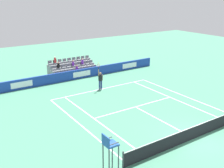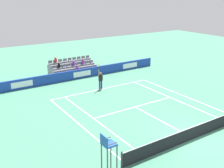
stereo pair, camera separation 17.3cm
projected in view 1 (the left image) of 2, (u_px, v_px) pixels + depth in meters
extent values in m
plane|color=#47896B|center=(194.00, 138.00, 18.39)|extent=(80.00, 80.00, 0.00)
cube|color=white|center=(102.00, 89.00, 27.77)|extent=(10.97, 0.10, 0.01)
cube|color=white|center=(135.00, 107.00, 23.44)|extent=(8.23, 0.10, 0.01)
cube|color=white|center=(161.00, 121.00, 20.91)|extent=(0.10, 6.40, 0.01)
cube|color=white|center=(97.00, 121.00, 20.92)|extent=(0.10, 11.89, 0.01)
cube|color=white|center=(173.00, 99.00, 25.24)|extent=(0.10, 11.89, 0.01)
cube|color=white|center=(81.00, 125.00, 20.20)|extent=(0.10, 11.89, 0.01)
cube|color=white|center=(184.00, 96.00, 25.96)|extent=(0.10, 11.89, 0.01)
cube|color=white|center=(102.00, 89.00, 27.69)|extent=(0.10, 0.20, 0.01)
cube|color=#193899|center=(81.00, 74.00, 31.10)|extent=(20.41, 0.20, 1.07)
cube|color=white|center=(130.00, 65.00, 34.58)|extent=(2.18, 0.01, 0.60)
cube|color=white|center=(82.00, 74.00, 31.02)|extent=(2.18, 0.01, 0.60)
cube|color=white|center=(22.00, 84.00, 27.45)|extent=(2.18, 0.01, 0.60)
cylinder|color=#33383D|center=(123.00, 160.00, 15.10)|extent=(0.10, 0.10, 1.07)
cube|color=black|center=(195.00, 132.00, 18.24)|extent=(11.77, 0.02, 0.92)
cube|color=white|center=(196.00, 126.00, 18.09)|extent=(11.77, 0.04, 0.04)
cylinder|color=navy|center=(101.00, 85.00, 27.66)|extent=(0.16, 0.16, 0.90)
cylinder|color=navy|center=(100.00, 85.00, 27.50)|extent=(0.16, 0.16, 0.90)
cube|color=white|center=(101.00, 88.00, 27.79)|extent=(0.17, 0.28, 0.08)
cube|color=white|center=(100.00, 89.00, 27.63)|extent=(0.17, 0.28, 0.08)
cube|color=black|center=(100.00, 78.00, 27.34)|extent=(0.28, 0.39, 0.60)
sphere|color=#9E7251|center=(100.00, 73.00, 27.19)|extent=(0.24, 0.24, 0.24)
cylinder|color=#9E7251|center=(99.00, 72.00, 27.00)|extent=(0.09, 0.09, 0.62)
cylinder|color=#9E7251|center=(102.00, 77.00, 27.44)|extent=(0.09, 0.09, 0.56)
cylinder|color=black|center=(99.00, 68.00, 26.85)|extent=(0.04, 0.04, 0.28)
torus|color=red|center=(98.00, 65.00, 26.76)|extent=(0.09, 0.31, 0.31)
sphere|color=#D1E533|center=(98.00, 63.00, 26.67)|extent=(0.07, 0.07, 0.07)
cylinder|color=#474C54|center=(112.00, 154.00, 15.09)|extent=(0.07, 0.07, 1.71)
cylinder|color=#474C54|center=(118.00, 159.00, 14.61)|extent=(0.07, 0.07, 1.71)
cylinder|color=#474C54|center=(103.00, 158.00, 14.77)|extent=(0.07, 0.07, 1.71)
cylinder|color=#474C54|center=(109.00, 163.00, 14.30)|extent=(0.07, 0.07, 1.71)
cube|color=#23519E|center=(111.00, 144.00, 14.40)|extent=(0.70, 0.70, 0.08)
cube|color=#23519E|center=(106.00, 140.00, 14.14)|extent=(0.06, 0.70, 0.55)
cube|color=#474C54|center=(107.00, 138.00, 14.60)|extent=(0.56, 0.05, 0.04)
cube|color=#474C54|center=(114.00, 144.00, 14.09)|extent=(0.56, 0.05, 0.04)
cube|color=gray|center=(77.00, 74.00, 32.06)|extent=(5.58, 0.95, 0.42)
cube|color=slate|center=(95.00, 68.00, 33.26)|extent=(0.48, 0.44, 0.20)
cube|color=slate|center=(95.00, 66.00, 33.33)|extent=(0.48, 0.04, 0.30)
cube|color=slate|center=(91.00, 69.00, 32.93)|extent=(0.48, 0.44, 0.20)
cube|color=slate|center=(90.00, 67.00, 33.01)|extent=(0.48, 0.04, 0.30)
cube|color=slate|center=(87.00, 70.00, 32.61)|extent=(0.48, 0.44, 0.20)
cube|color=slate|center=(86.00, 68.00, 32.68)|extent=(0.48, 0.04, 0.30)
cube|color=slate|center=(82.00, 71.00, 32.28)|extent=(0.48, 0.44, 0.20)
cube|color=slate|center=(81.00, 68.00, 32.36)|extent=(0.48, 0.04, 0.30)
cube|color=slate|center=(77.00, 72.00, 31.96)|extent=(0.48, 0.44, 0.20)
cube|color=slate|center=(76.00, 69.00, 32.03)|extent=(0.48, 0.04, 0.30)
cube|color=slate|center=(72.00, 72.00, 31.63)|extent=(0.48, 0.44, 0.20)
cube|color=slate|center=(72.00, 70.00, 31.71)|extent=(0.48, 0.04, 0.30)
cube|color=slate|center=(67.00, 73.00, 31.31)|extent=(0.48, 0.44, 0.20)
cube|color=slate|center=(67.00, 71.00, 31.38)|extent=(0.48, 0.04, 0.30)
cube|color=slate|center=(62.00, 74.00, 30.98)|extent=(0.48, 0.44, 0.20)
cube|color=slate|center=(62.00, 72.00, 31.06)|extent=(0.48, 0.04, 0.30)
cube|color=slate|center=(57.00, 75.00, 30.65)|extent=(0.48, 0.44, 0.20)
cube|color=slate|center=(57.00, 72.00, 30.73)|extent=(0.48, 0.04, 0.30)
cube|color=gray|center=(74.00, 71.00, 32.74)|extent=(5.58, 0.95, 0.84)
cube|color=slate|center=(92.00, 64.00, 33.87)|extent=(0.48, 0.44, 0.20)
cube|color=slate|center=(91.00, 61.00, 33.95)|extent=(0.48, 0.04, 0.30)
cube|color=slate|center=(87.00, 64.00, 33.55)|extent=(0.48, 0.44, 0.20)
cube|color=slate|center=(86.00, 62.00, 33.62)|extent=(0.48, 0.04, 0.30)
cube|color=slate|center=(83.00, 65.00, 33.22)|extent=(0.48, 0.44, 0.20)
cube|color=slate|center=(82.00, 63.00, 33.30)|extent=(0.48, 0.04, 0.30)
cube|color=slate|center=(78.00, 66.00, 32.90)|extent=(0.48, 0.44, 0.20)
cube|color=slate|center=(77.00, 63.00, 32.97)|extent=(0.48, 0.04, 0.30)
cube|color=slate|center=(73.00, 66.00, 32.57)|extent=(0.48, 0.44, 0.20)
cube|color=slate|center=(73.00, 64.00, 32.65)|extent=(0.48, 0.04, 0.30)
cube|color=slate|center=(69.00, 67.00, 32.25)|extent=(0.48, 0.44, 0.20)
cube|color=slate|center=(68.00, 65.00, 32.32)|extent=(0.48, 0.04, 0.30)
cube|color=slate|center=(64.00, 68.00, 31.92)|extent=(0.48, 0.44, 0.20)
cube|color=slate|center=(63.00, 65.00, 32.00)|extent=(0.48, 0.04, 0.30)
cube|color=slate|center=(59.00, 69.00, 31.60)|extent=(0.48, 0.44, 0.20)
cube|color=slate|center=(58.00, 66.00, 31.67)|extent=(0.48, 0.04, 0.30)
cube|color=slate|center=(54.00, 69.00, 31.27)|extent=(0.48, 0.44, 0.20)
cube|color=slate|center=(53.00, 67.00, 31.35)|extent=(0.48, 0.04, 0.30)
cube|color=gray|center=(70.00, 67.00, 33.42)|extent=(5.58, 0.95, 1.26)
cube|color=slate|center=(88.00, 59.00, 34.49)|extent=(0.48, 0.44, 0.20)
cube|color=slate|center=(87.00, 56.00, 34.56)|extent=(0.48, 0.04, 0.30)
cube|color=slate|center=(83.00, 59.00, 34.16)|extent=(0.48, 0.44, 0.20)
cube|color=slate|center=(83.00, 57.00, 34.24)|extent=(0.48, 0.04, 0.30)
cube|color=slate|center=(79.00, 60.00, 33.84)|extent=(0.48, 0.44, 0.20)
cube|color=slate|center=(78.00, 58.00, 33.91)|extent=(0.48, 0.04, 0.30)
cube|color=slate|center=(74.00, 61.00, 33.51)|extent=(0.48, 0.44, 0.20)
cube|color=slate|center=(74.00, 58.00, 33.59)|extent=(0.48, 0.04, 0.30)
cube|color=slate|center=(70.00, 61.00, 33.19)|extent=(0.48, 0.44, 0.20)
cube|color=slate|center=(69.00, 59.00, 33.26)|extent=(0.48, 0.04, 0.30)
cube|color=slate|center=(65.00, 62.00, 32.86)|extent=(0.48, 0.44, 0.20)
cube|color=slate|center=(64.00, 60.00, 32.94)|extent=(0.48, 0.04, 0.30)
cube|color=slate|center=(60.00, 63.00, 32.54)|extent=(0.48, 0.44, 0.20)
cube|color=slate|center=(60.00, 60.00, 32.61)|extent=(0.48, 0.04, 0.30)
cube|color=slate|center=(55.00, 63.00, 32.21)|extent=(0.48, 0.44, 0.20)
cube|color=slate|center=(55.00, 61.00, 32.29)|extent=(0.48, 0.04, 0.30)
cube|color=slate|center=(50.00, 64.00, 31.89)|extent=(0.48, 0.44, 0.20)
cube|color=slate|center=(50.00, 62.00, 31.96)|extent=(0.48, 0.04, 0.30)
cylinder|color=purple|center=(77.00, 69.00, 31.89)|extent=(0.28, 0.28, 0.48)
sphere|color=#9E7251|center=(77.00, 66.00, 31.78)|extent=(0.20, 0.20, 0.20)
cylinder|color=red|center=(55.00, 60.00, 32.13)|extent=(0.28, 0.28, 0.53)
sphere|color=beige|center=(55.00, 57.00, 32.02)|extent=(0.20, 0.20, 0.20)
cylinder|color=purple|center=(73.00, 64.00, 32.51)|extent=(0.28, 0.28, 0.45)
sphere|color=#9E7251|center=(73.00, 61.00, 32.40)|extent=(0.20, 0.20, 0.20)
cylinder|color=purple|center=(82.00, 62.00, 33.15)|extent=(0.28, 0.28, 0.48)
sphere|color=#D3A884|center=(82.00, 59.00, 33.04)|extent=(0.20, 0.20, 0.20)
cylinder|color=black|center=(59.00, 66.00, 31.52)|extent=(0.28, 0.28, 0.49)
sphere|color=#9E7251|center=(58.00, 63.00, 31.41)|extent=(0.20, 0.20, 0.20)
sphere|color=#D1E533|center=(209.00, 122.00, 20.70)|extent=(0.07, 0.07, 0.07)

